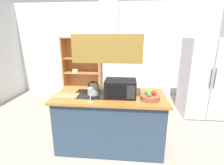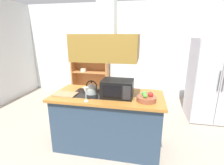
{
  "view_description": "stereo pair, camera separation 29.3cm",
  "coord_description": "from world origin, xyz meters",
  "px_view_note": "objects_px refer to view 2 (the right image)",
  "views": [
    {
      "loc": [
        0.44,
        -2.17,
        1.8
      ],
      "look_at": [
        0.18,
        0.65,
        1.0
      ],
      "focal_mm": 27.08,
      "sensor_mm": 36.0,
      "label": 1
    },
    {
      "loc": [
        0.73,
        -2.13,
        1.8
      ],
      "look_at": [
        0.18,
        0.65,
        1.0
      ],
      "focal_mm": 27.08,
      "sensor_mm": 36.0,
      "label": 2
    }
  ],
  "objects_px": {
    "dish_cabinet": "(91,70)",
    "kettle": "(92,88)",
    "refrigerator": "(213,80)",
    "fruit_bowl": "(147,98)",
    "microwave": "(118,88)",
    "wine_glass_on_counter": "(86,91)",
    "cutting_board": "(65,94)"
  },
  "relations": [
    {
      "from": "dish_cabinet",
      "to": "cutting_board",
      "type": "distance_m",
      "value": 2.67
    },
    {
      "from": "microwave",
      "to": "wine_glass_on_counter",
      "type": "bearing_deg",
      "value": -146.39
    },
    {
      "from": "wine_glass_on_counter",
      "to": "dish_cabinet",
      "type": "bearing_deg",
      "value": 107.19
    },
    {
      "from": "microwave",
      "to": "fruit_bowl",
      "type": "xyz_separation_m",
      "value": [
        0.43,
        -0.1,
        -0.09
      ]
    },
    {
      "from": "kettle",
      "to": "fruit_bowl",
      "type": "xyz_separation_m",
      "value": [
        0.85,
        -0.15,
        -0.05
      ]
    },
    {
      "from": "wine_glass_on_counter",
      "to": "fruit_bowl",
      "type": "relative_size",
      "value": 0.75
    },
    {
      "from": "refrigerator",
      "to": "kettle",
      "type": "bearing_deg",
      "value": -148.38
    },
    {
      "from": "dish_cabinet",
      "to": "kettle",
      "type": "xyz_separation_m",
      "value": [
        0.85,
        -2.49,
        0.23
      ]
    },
    {
      "from": "fruit_bowl",
      "to": "cutting_board",
      "type": "bearing_deg",
      "value": 179.07
    },
    {
      "from": "microwave",
      "to": "fruit_bowl",
      "type": "bearing_deg",
      "value": -12.81
    },
    {
      "from": "kettle",
      "to": "wine_glass_on_counter",
      "type": "bearing_deg",
      "value": -86.16
    },
    {
      "from": "refrigerator",
      "to": "microwave",
      "type": "xyz_separation_m",
      "value": [
        -1.81,
        -1.43,
        0.16
      ]
    },
    {
      "from": "fruit_bowl",
      "to": "wine_glass_on_counter",
      "type": "bearing_deg",
      "value": -168.52
    },
    {
      "from": "wine_glass_on_counter",
      "to": "fruit_bowl",
      "type": "distance_m",
      "value": 0.86
    },
    {
      "from": "cutting_board",
      "to": "microwave",
      "type": "distance_m",
      "value": 0.82
    },
    {
      "from": "wine_glass_on_counter",
      "to": "refrigerator",
      "type": "bearing_deg",
      "value": 37.52
    },
    {
      "from": "cutting_board",
      "to": "wine_glass_on_counter",
      "type": "bearing_deg",
      "value": -24.93
    },
    {
      "from": "refrigerator",
      "to": "microwave",
      "type": "relative_size",
      "value": 3.78
    },
    {
      "from": "refrigerator",
      "to": "dish_cabinet",
      "type": "height_order",
      "value": "refrigerator"
    },
    {
      "from": "refrigerator",
      "to": "fruit_bowl",
      "type": "height_order",
      "value": "refrigerator"
    },
    {
      "from": "refrigerator",
      "to": "fruit_bowl",
      "type": "bearing_deg",
      "value": -132.05
    },
    {
      "from": "dish_cabinet",
      "to": "microwave",
      "type": "height_order",
      "value": "dish_cabinet"
    },
    {
      "from": "refrigerator",
      "to": "dish_cabinet",
      "type": "relative_size",
      "value": 1.0
    },
    {
      "from": "cutting_board",
      "to": "fruit_bowl",
      "type": "height_order",
      "value": "fruit_bowl"
    },
    {
      "from": "fruit_bowl",
      "to": "refrigerator",
      "type": "bearing_deg",
      "value": 47.95
    },
    {
      "from": "dish_cabinet",
      "to": "microwave",
      "type": "relative_size",
      "value": 3.77
    },
    {
      "from": "refrigerator",
      "to": "dish_cabinet",
      "type": "xyz_separation_m",
      "value": [
        -3.08,
        1.11,
        -0.11
      ]
    },
    {
      "from": "dish_cabinet",
      "to": "kettle",
      "type": "bearing_deg",
      "value": -71.17
    },
    {
      "from": "cutting_board",
      "to": "microwave",
      "type": "relative_size",
      "value": 0.74
    },
    {
      "from": "kettle",
      "to": "microwave",
      "type": "xyz_separation_m",
      "value": [
        0.42,
        -0.06,
        0.04
      ]
    },
    {
      "from": "cutting_board",
      "to": "fruit_bowl",
      "type": "distance_m",
      "value": 1.24
    },
    {
      "from": "microwave",
      "to": "wine_glass_on_counter",
      "type": "distance_m",
      "value": 0.48
    }
  ]
}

